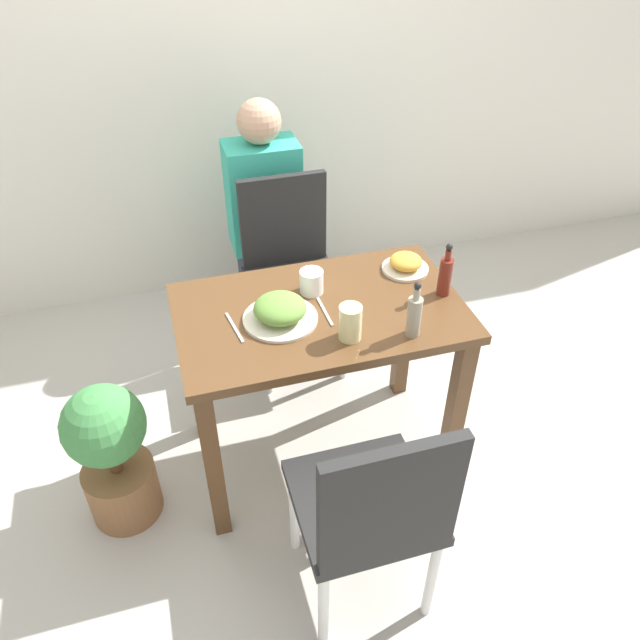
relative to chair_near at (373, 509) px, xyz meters
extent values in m
plane|color=#B7B2A8|center=(0.03, 0.67, -0.51)|extent=(16.00, 16.00, 0.00)
cube|color=silver|center=(0.03, 2.08, 0.79)|extent=(8.00, 0.05, 2.60)
cube|color=brown|center=(0.03, 0.67, 0.23)|extent=(1.01, 0.61, 0.04)
cube|color=brown|center=(-0.42, 0.41, -0.15)|extent=(0.06, 0.06, 0.72)
cube|color=brown|center=(0.49, 0.41, -0.15)|extent=(0.06, 0.06, 0.72)
cube|color=brown|center=(-0.42, 0.92, -0.15)|extent=(0.06, 0.06, 0.72)
cube|color=brown|center=(0.49, 0.92, -0.15)|extent=(0.06, 0.06, 0.72)
cube|color=black|center=(0.00, 0.08, -0.07)|extent=(0.42, 0.42, 0.04)
cube|color=black|center=(0.00, -0.11, 0.17)|extent=(0.40, 0.04, 0.44)
cylinder|color=white|center=(0.18, 0.26, -0.30)|extent=(0.03, 0.03, 0.42)
cylinder|color=white|center=(-0.18, 0.26, -0.30)|extent=(0.03, 0.03, 0.42)
cylinder|color=white|center=(0.18, -0.10, -0.30)|extent=(0.03, 0.03, 0.42)
cylinder|color=white|center=(-0.18, -0.10, -0.30)|extent=(0.03, 0.03, 0.42)
cube|color=black|center=(0.09, 1.25, -0.07)|extent=(0.42, 0.42, 0.04)
cube|color=black|center=(0.09, 1.45, 0.17)|extent=(0.40, 0.04, 0.44)
cylinder|color=white|center=(-0.09, 1.07, -0.30)|extent=(0.03, 0.03, 0.42)
cylinder|color=white|center=(0.27, 1.07, -0.30)|extent=(0.03, 0.03, 0.42)
cylinder|color=white|center=(-0.09, 1.43, -0.30)|extent=(0.03, 0.03, 0.42)
cylinder|color=white|center=(0.27, 1.43, -0.30)|extent=(0.03, 0.03, 0.42)
cylinder|color=beige|center=(-0.11, 0.64, 0.25)|extent=(0.26, 0.26, 0.01)
ellipsoid|color=olive|center=(-0.11, 0.64, 0.30)|extent=(0.18, 0.18, 0.08)
cylinder|color=beige|center=(0.41, 0.81, 0.25)|extent=(0.18, 0.18, 0.01)
ellipsoid|color=gold|center=(0.41, 0.81, 0.28)|extent=(0.12, 0.12, 0.05)
cylinder|color=white|center=(0.04, 0.77, 0.29)|extent=(0.09, 0.09, 0.09)
cylinder|color=beige|center=(0.08, 0.49, 0.31)|extent=(0.08, 0.08, 0.12)
cylinder|color=maroon|center=(0.49, 0.63, 0.32)|extent=(0.05, 0.05, 0.14)
cylinder|color=maroon|center=(0.49, 0.63, 0.41)|extent=(0.02, 0.02, 0.04)
sphere|color=black|center=(0.49, 0.63, 0.44)|extent=(0.02, 0.02, 0.02)
cylinder|color=gray|center=(0.29, 0.45, 0.32)|extent=(0.05, 0.05, 0.14)
cylinder|color=gray|center=(0.29, 0.45, 0.41)|extent=(0.02, 0.02, 0.04)
sphere|color=black|center=(0.29, 0.45, 0.44)|extent=(0.02, 0.02, 0.02)
cube|color=silver|center=(-0.27, 0.64, 0.25)|extent=(0.04, 0.17, 0.00)
cube|color=silver|center=(0.04, 0.64, 0.25)|extent=(0.01, 0.17, 0.00)
cylinder|color=brown|center=(-0.76, 0.60, -0.39)|extent=(0.27, 0.27, 0.24)
cylinder|color=brown|center=(-0.76, 0.60, -0.23)|extent=(0.05, 0.05, 0.09)
sphere|color=#428947|center=(-0.76, 0.60, -0.04)|extent=(0.29, 0.29, 0.29)
cube|color=#2D3347|center=(0.04, 1.66, -0.28)|extent=(0.28, 0.20, 0.45)
cube|color=#33B299|center=(0.04, 1.66, 0.20)|extent=(0.34, 0.22, 0.52)
sphere|color=tan|center=(0.04, 1.66, 0.56)|extent=(0.20, 0.20, 0.20)
camera|label=1|loc=(-0.46, -1.01, 1.57)|focal=35.00mm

